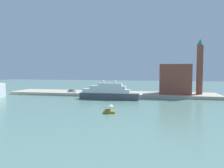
{
  "coord_description": "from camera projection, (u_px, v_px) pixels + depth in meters",
  "views": [
    {
      "loc": [
        25.13,
        -84.05,
        12.98
      ],
      "look_at": [
        5.4,
        6.0,
        7.23
      ],
      "focal_mm": 33.44,
      "sensor_mm": 36.0,
      "label": 1
    }
  ],
  "objects": [
    {
      "name": "mooring_bollard",
      "position": [
        109.0,
        93.0,
        104.58
      ],
      "size": [
        0.43,
        0.43,
        0.65
      ],
      "primitive_type": "cylinder",
      "color": "black",
      "rests_on": "quay_dock"
    },
    {
      "name": "harbor_building",
      "position": [
        175.0,
        79.0,
        105.08
      ],
      "size": [
        14.95,
        12.71,
        14.83
      ],
      "primitive_type": "cube",
      "color": "brown",
      "rests_on": "quay_dock"
    },
    {
      "name": "bell_tower",
      "position": [
        200.0,
        65.0,
        102.18
      ],
      "size": [
        3.32,
        3.32,
        27.11
      ],
      "color": "brown",
      "rests_on": "quay_dock"
    },
    {
      "name": "ground",
      "position": [
        97.0,
        102.0,
        88.12
      ],
      "size": [
        400.0,
        400.0,
        0.0
      ],
      "primitive_type": "plane",
      "color": "slate"
    },
    {
      "name": "large_yacht",
      "position": [
        108.0,
        93.0,
        95.25
      ],
      "size": [
        27.39,
        3.55,
        10.87
      ],
      "color": "#4C4C51",
      "rests_on": "ground"
    },
    {
      "name": "parked_car",
      "position": [
        72.0,
        91.0,
        113.08
      ],
      "size": [
        4.38,
        1.83,
        1.33
      ],
      "color": "silver",
      "rests_on": "quay_dock"
    },
    {
      "name": "quay_dock",
      "position": [
        110.0,
        94.0,
        112.83
      ],
      "size": [
        110.0,
        18.8,
        1.53
      ],
      "primitive_type": "cube",
      "color": "#B7AD99",
      "rests_on": "ground"
    },
    {
      "name": "small_motorboat",
      "position": [
        110.0,
        110.0,
        64.01
      ],
      "size": [
        3.7,
        1.78,
        2.84
      ],
      "color": "#B7991E",
      "rests_on": "ground"
    },
    {
      "name": "person_figure",
      "position": [
        75.0,
        91.0,
        108.97
      ],
      "size": [
        0.36,
        0.36,
        1.65
      ],
      "color": "#4C4C4C",
      "rests_on": "quay_dock"
    }
  ]
}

